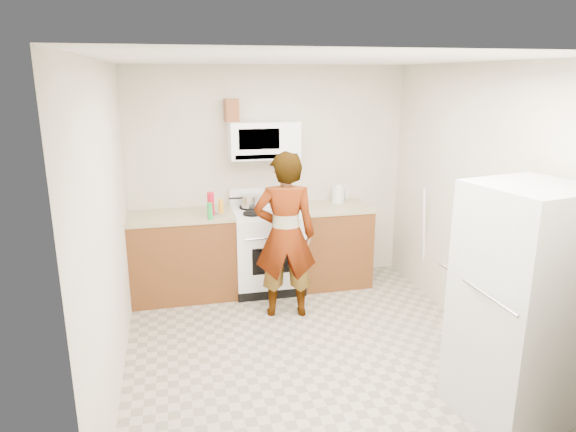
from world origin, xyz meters
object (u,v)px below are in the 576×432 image
object	(u,v)px
person	(285,235)
fridge	(520,305)
saucepan	(251,201)
microwave	(263,140)
gas_range	(267,248)
kettle	(338,195)

from	to	relation	value
person	fridge	xyz separation A→B (m)	(1.22, -1.94, 0.01)
saucepan	microwave	bearing A→B (deg)	6.16
gas_range	kettle	bearing A→B (deg)	9.69
microwave	person	distance (m)	1.19
gas_range	microwave	bearing A→B (deg)	90.00
person	gas_range	bearing A→B (deg)	-76.71
person	kettle	size ratio (longest dim) A/B	9.41
gas_range	person	distance (m)	0.78
person	saucepan	size ratio (longest dim) A/B	7.28
microwave	fridge	xyz separation A→B (m)	(1.28, -2.76, -0.85)
microwave	person	size ratio (longest dim) A/B	0.45
fridge	microwave	bearing A→B (deg)	103.69
person	kettle	distance (m)	1.20
microwave	kettle	xyz separation A→B (m)	(0.89, 0.02, -0.68)
microwave	kettle	world-z (taller)	microwave
fridge	kettle	size ratio (longest dim) A/B	9.47
person	fridge	bearing A→B (deg)	131.01
fridge	saucepan	xyz separation A→B (m)	(-1.43, 2.74, 0.17)
gas_range	saucepan	world-z (taller)	gas_range
kettle	saucepan	world-z (taller)	kettle
gas_range	fridge	world-z (taller)	fridge
kettle	saucepan	bearing A→B (deg)	167.16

